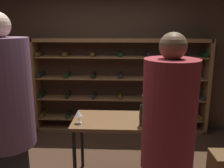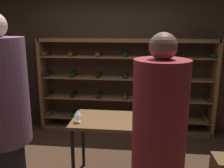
# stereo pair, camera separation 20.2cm
# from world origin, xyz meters

# --- Properties ---
(back_wall) EXTENTS (4.81, 0.10, 2.67)m
(back_wall) POSITION_xyz_m (0.00, 1.85, 1.34)
(back_wall) COLOR #3D2B1E
(back_wall) RESTS_ON ground
(wine_rack) EXTENTS (3.21, 0.32, 1.75)m
(wine_rack) POSITION_xyz_m (0.27, 1.64, 0.87)
(wine_rack) COLOR brown
(wine_rack) RESTS_ON ground
(tasting_table) EXTENTS (1.34, 0.63, 0.84)m
(tasting_table) POSITION_xyz_m (0.39, 0.10, 0.75)
(tasting_table) COLOR brown
(tasting_table) RESTS_ON ground
(person_guest_khaki) EXTENTS (0.48, 0.48, 2.08)m
(person_guest_khaki) POSITION_xyz_m (-0.71, -0.70, 1.15)
(person_guest_khaki) COLOR #292929
(person_guest_khaki) RESTS_ON ground
(person_guest_blue_shirt) EXTENTS (0.43, 0.43, 1.92)m
(person_guest_blue_shirt) POSITION_xyz_m (0.70, -0.89, 1.06)
(person_guest_blue_shirt) COLOR #303030
(person_guest_blue_shirt) RESTS_ON ground
(display_cabinet) EXTENTS (0.44, 0.36, 1.51)m
(display_cabinet) POSITION_xyz_m (-1.77, 1.25, 0.76)
(display_cabinet) COLOR #4C2D1E
(display_cabinet) RESTS_ON ground
(wine_bottle_amber_reserve) EXTENTS (0.09, 0.09, 0.37)m
(wine_bottle_amber_reserve) POSITION_xyz_m (0.57, -0.08, 0.97)
(wine_bottle_amber_reserve) COLOR black
(wine_bottle_amber_reserve) RESTS_ON tasting_table
(wine_bottle_gold_foil) EXTENTS (0.08, 0.08, 0.37)m
(wine_bottle_gold_foil) POSITION_xyz_m (0.77, 0.00, 0.98)
(wine_bottle_gold_foil) COLOR black
(wine_bottle_gold_foil) RESTS_ON tasting_table
(wine_glass_stemmed_left) EXTENTS (0.08, 0.08, 0.15)m
(wine_glass_stemmed_left) POSITION_xyz_m (-0.18, -0.05, 0.95)
(wine_glass_stemmed_left) COLOR silver
(wine_glass_stemmed_left) RESTS_ON tasting_table
(wine_glass_stemmed_right) EXTENTS (0.08, 0.08, 0.16)m
(wine_glass_stemmed_right) POSITION_xyz_m (0.99, 0.21, 0.95)
(wine_glass_stemmed_right) COLOR silver
(wine_glass_stemmed_right) RESTS_ON tasting_table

